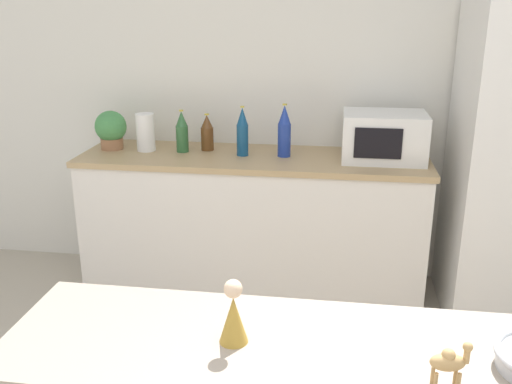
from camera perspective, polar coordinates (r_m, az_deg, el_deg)
name	(u,v)px	position (r m, az deg, el deg)	size (l,w,h in m)	color
wall_back	(303,85)	(3.71, 4.71, 10.63)	(8.00, 0.06, 2.55)	silver
back_counter	(253,223)	(3.63, -0.27, -3.09)	(2.12, 0.63, 0.89)	silver
potted_plant	(111,129)	(3.74, -14.31, 6.12)	(0.20, 0.20, 0.24)	#9E6B47
paper_towel_roll	(145,132)	(3.65, -10.99, 5.89)	(0.11, 0.11, 0.23)	white
microwave	(384,136)	(3.45, 12.66, 5.44)	(0.48, 0.37, 0.28)	white
back_bottle_0	(242,132)	(3.46, -1.36, 6.01)	(0.07, 0.07, 0.30)	navy
back_bottle_1	(207,133)	(3.61, -4.91, 5.90)	(0.08, 0.08, 0.23)	brown
back_bottle_2	(284,131)	(3.44, 2.85, 6.06)	(0.08, 0.08, 0.32)	navy
back_bottle_3	(182,132)	(3.58, -7.41, 5.97)	(0.08, 0.08, 0.26)	#2D6033
camel_figurine	(450,361)	(1.39, 18.79, -15.71)	(0.09, 0.05, 0.12)	tan
wise_man_figurine_blue	(233,316)	(1.47, -2.27, -12.25)	(0.07, 0.07, 0.17)	#B28933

